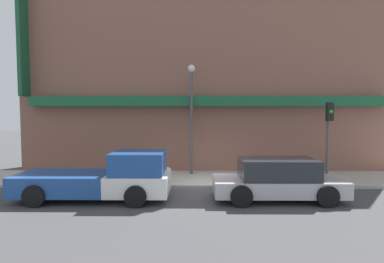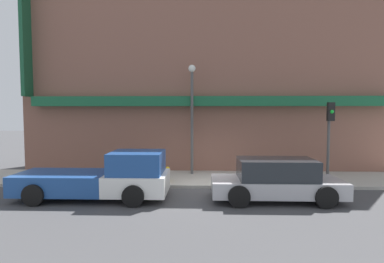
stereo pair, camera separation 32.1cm
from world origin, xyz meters
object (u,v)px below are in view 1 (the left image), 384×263
Objects in this scene: street_lamp at (191,106)px; traffic_light at (329,128)px; fire_hydrant at (168,174)px; pickup_truck at (105,178)px; parked_car at (277,180)px.

street_lamp is 1.55× the size of traffic_light.
fire_hydrant is at bearing -123.99° from street_lamp.
traffic_light is at bearing 15.51° from pickup_truck.
pickup_truck is 9.58m from traffic_light.
traffic_light is (2.81, 2.21, 1.81)m from parked_car.
street_lamp reaches higher than fire_hydrant.
street_lamp reaches higher than traffic_light.
parked_car is 4.01m from traffic_light.
parked_car is at bearing -141.75° from traffic_light.
fire_hydrant is 0.12× the size of street_lamp.
parked_car is 0.86× the size of street_lamp.
traffic_light is (7.05, -0.24, 2.10)m from fire_hydrant.
traffic_light reaches higher than parked_car.
pickup_truck is 8.73× the size of fire_hydrant.
pickup_truck is 5.80m from street_lamp.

